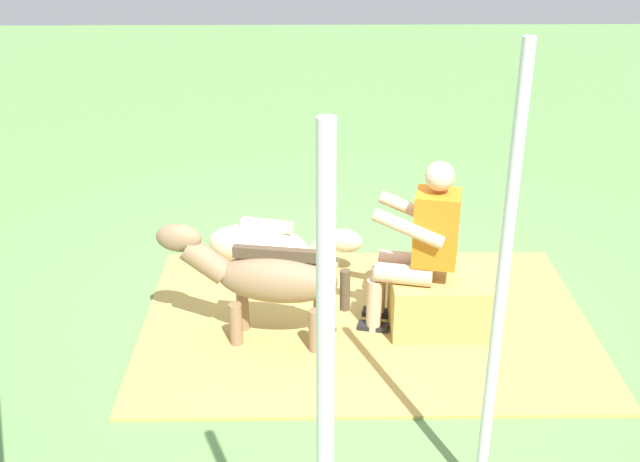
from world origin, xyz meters
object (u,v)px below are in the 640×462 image
Objects in this scene: pony_standing at (264,277)px; tent_pole_mid at (325,462)px; tent_pole_left at (501,296)px; hay_bale at (438,305)px; pony_lying at (270,246)px; person_seated at (419,242)px.

tent_pole_mid reaches higher than pony_standing.
tent_pole_left is (-1.22, 1.51, 0.71)m from pony_standing.
hay_bale is 1.63m from pony_lying.
pony_standing is at bearing -50.97° from tent_pole_left.
pony_lying is 3.11m from tent_pole_left.
person_seated reaches higher than pony_lying.
tent_pole_left reaches higher than pony_lying.
pony_standing is 0.55× the size of tent_pole_mid.
hay_bale is 0.51× the size of pony_standing.
tent_pole_left is (0.01, 1.63, 1.01)m from hay_bale.
pony_standing is (1.23, 0.12, 0.30)m from hay_bale.
person_seated is 1.58m from pony_lying.
tent_pole_mid is (-0.39, 3.79, 1.03)m from pony_lying.
pony_standing is (1.08, 0.15, -0.20)m from person_seated.
pony_lying is at bearing -39.27° from hay_bale.
hay_bale is 0.28× the size of tent_pole_left.
person_seated is 1.74m from tent_pole_left.
pony_standing is 1.20m from pony_lying.
hay_bale is at bearing -174.36° from pony_standing.
pony_standing is 0.99× the size of pony_lying.
person_seated is (0.16, -0.02, 0.50)m from hay_bale.
tent_pole_left is at bearing 129.03° from pony_standing.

